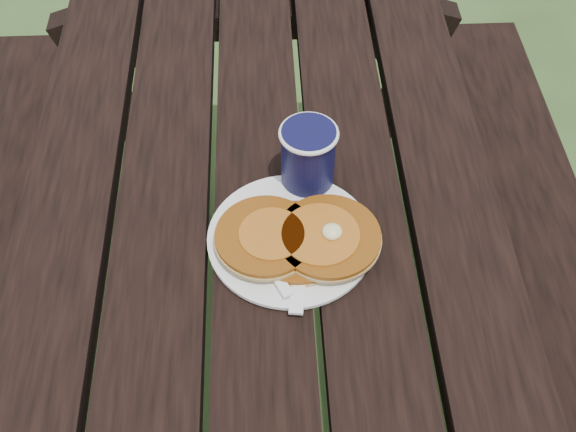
{
  "coord_description": "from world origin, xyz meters",
  "views": [
    {
      "loc": [
        0.01,
        -0.67,
        1.61
      ],
      "look_at": [
        0.04,
        -0.01,
        0.8
      ],
      "focal_mm": 45.0,
      "sensor_mm": 36.0,
      "label": 1
    }
  ],
  "objects_px": {
    "picnic_table": "(266,352)",
    "pancake_stack": "(299,238)",
    "coffee_cup": "(308,155)",
    "plate": "(290,239)"
  },
  "relations": [
    {
      "from": "pancake_stack",
      "to": "coffee_cup",
      "type": "xyz_separation_m",
      "value": [
        0.02,
        0.13,
        0.04
      ]
    },
    {
      "from": "plate",
      "to": "coffee_cup",
      "type": "bearing_deg",
      "value": 74.38
    },
    {
      "from": "picnic_table",
      "to": "pancake_stack",
      "type": "xyz_separation_m",
      "value": [
        0.06,
        -0.04,
        0.41
      ]
    },
    {
      "from": "picnic_table",
      "to": "pancake_stack",
      "type": "distance_m",
      "value": 0.41
    },
    {
      "from": "picnic_table",
      "to": "coffee_cup",
      "type": "bearing_deg",
      "value": 50.41
    },
    {
      "from": "picnic_table",
      "to": "pancake_stack",
      "type": "height_order",
      "value": "pancake_stack"
    },
    {
      "from": "plate",
      "to": "pancake_stack",
      "type": "height_order",
      "value": "pancake_stack"
    },
    {
      "from": "plate",
      "to": "pancake_stack",
      "type": "bearing_deg",
      "value": -48.96
    },
    {
      "from": "plate",
      "to": "coffee_cup",
      "type": "distance_m",
      "value": 0.13
    },
    {
      "from": "coffee_cup",
      "to": "plate",
      "type": "bearing_deg",
      "value": -105.62
    }
  ]
}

